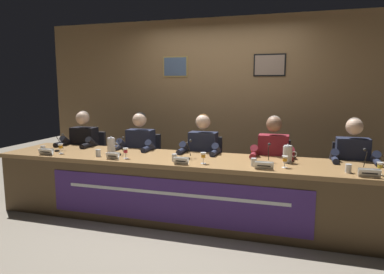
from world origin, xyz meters
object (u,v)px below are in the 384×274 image
object	(u,v)px
water_cup_left	(98,153)
nameplate_center	(181,161)
juice_glass_center	(203,156)
water_cup_center	(174,158)
panelist_center	(202,154)
chair_right	(273,176)
microphone_left	(120,149)
water_pitcher_right_side	(288,154)
juice_glass_left	(126,151)
panelist_far_right	(353,163)
conference_table	(189,178)
panelist_left	(138,150)
water_cup_far_right	(348,169)
microphone_far_right	(365,164)
nameplate_far_left	(46,152)
nameplate_far_right	(369,173)
microphone_center	(188,152)
chair_left	(145,167)
water_cup_far_left	(43,150)
chair_far_left	(90,163)
panelist_right	(273,158)
chair_center	(205,171)
juice_glass_far_right	(380,166)
juice_glass_right	(285,160)
chair_far_right	(349,182)
water_pitcher_left_side	(111,145)
nameplate_right	(264,166)
water_cup_right	(254,163)
panelist_far_left	(81,147)
microphone_far_left	(59,145)
nameplate_left	(113,156)
juice_glass_far_left	(61,147)

from	to	relation	value
water_cup_left	nameplate_center	world-z (taller)	water_cup_left
juice_glass_center	water_cup_center	size ratio (longest dim) A/B	1.46
panelist_center	chair_right	xyz separation A→B (m)	(0.89, 0.20, -0.28)
juice_glass_center	chair_right	world-z (taller)	chair_right
microphone_left	water_pitcher_right_side	xyz separation A→B (m)	(1.97, 0.14, 0.02)
juice_glass_left	juice_glass_center	world-z (taller)	same
panelist_far_right	conference_table	bearing A→B (deg)	-162.95
panelist_left	water_cup_far_right	xyz separation A→B (m)	(2.55, -0.63, 0.07)
microphone_far_right	nameplate_far_left	bearing A→B (deg)	-175.99
nameplate_far_right	water_cup_far_right	world-z (taller)	water_cup_far_right
microphone_center	chair_left	bearing A→B (deg)	142.36
nameplate_far_left	panelist_left	distance (m)	1.15
panelist_left	water_pitcher_right_side	world-z (taller)	panelist_left
conference_table	water_cup_far_left	bearing A→B (deg)	-177.33
chair_far_left	panelist_right	xyz separation A→B (m)	(2.68, -0.20, 0.28)
chair_left	water_cup_center	distance (m)	1.19
panelist_far_right	chair_center	bearing A→B (deg)	173.65
microphone_center	juice_glass_far_right	distance (m)	1.96
panelist_left	water_cup_center	xyz separation A→B (m)	(0.76, -0.65, 0.07)
panelist_left	juice_glass_right	xyz separation A→B (m)	(1.95, -0.60, 0.12)
water_pitcher_right_side	chair_far_right	bearing A→B (deg)	37.38
juice_glass_center	nameplate_far_right	bearing A→B (deg)	-3.46
nameplate_far_right	water_pitcher_left_side	xyz separation A→B (m)	(-2.89, 0.36, 0.05)
water_pitcher_left_side	juice_glass_far_right	bearing A→B (deg)	-4.76
microphone_far_right	microphone_left	bearing A→B (deg)	179.49
nameplate_right	water_pitcher_right_side	bearing A→B (deg)	61.11
water_cup_far_left	juice_glass_right	size ratio (longest dim) A/B	0.69
water_cup_center	microphone_center	distance (m)	0.21
water_cup_far_left	water_cup_center	world-z (taller)	same
juice_glass_left	chair_far_right	world-z (taller)	chair_far_right
chair_far_left	water_cup_right	size ratio (longest dim) A/B	10.44
panelist_center	nameplate_center	bearing A→B (deg)	-91.18
panelist_far_left	chair_center	bearing A→B (deg)	6.35
chair_far_left	water_cup_center	world-z (taller)	chair_far_left
microphone_far_left	water_cup_right	bearing A→B (deg)	-2.93
nameplate_left	water_cup_left	size ratio (longest dim) A/B	1.78
water_cup_right	water_cup_left	bearing A→B (deg)	-178.93
water_cup_center	water_cup_far_right	size ratio (longest dim) A/B	1.00
chair_far_left	water_cup_center	bearing A→B (deg)	-27.18
juice_glass_left	water_cup_right	world-z (taller)	juice_glass_left
juice_glass_left	juice_glass_center	bearing A→B (deg)	-0.11
chair_right	chair_far_right	size ratio (longest dim) A/B	1.00
water_cup_right	chair_right	bearing A→B (deg)	79.25
juice_glass_far_left	microphone_left	world-z (taller)	microphone_left
water_cup_far_left	water_cup_left	world-z (taller)	same
juice_glass_far_left	chair_center	distance (m)	1.88
microphone_far_right	chair_far_right	bearing A→B (deg)	93.11
microphone_center	nameplate_far_right	size ratio (longest dim) A/B	1.14
water_cup_left	water_cup_right	xyz separation A→B (m)	(1.84, 0.03, 0.00)
water_cup_far_right	chair_center	bearing A→B (deg)	153.29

